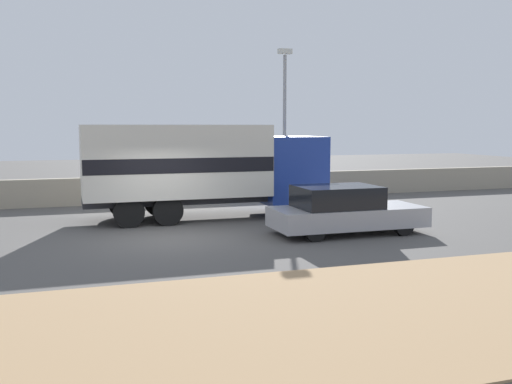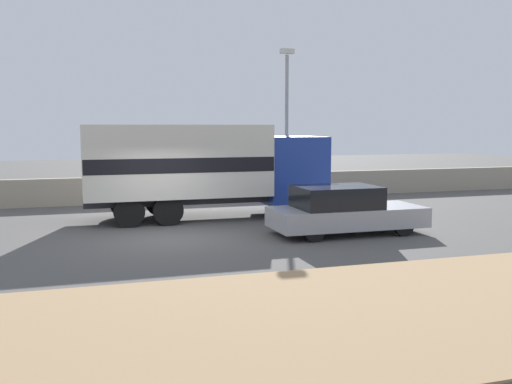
# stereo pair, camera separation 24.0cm
# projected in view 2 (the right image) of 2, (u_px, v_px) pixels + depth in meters

# --- Properties ---
(ground_plane) EXTENTS (80.00, 80.00, 0.00)m
(ground_plane) POSITION_uv_depth(u_px,v_px,m) (171.00, 238.00, 15.80)
(ground_plane) COLOR #514F4C
(dirt_shoulder_foreground) EXTENTS (60.00, 5.73, 0.04)m
(dirt_shoulder_foreground) POSITION_uv_depth(u_px,v_px,m) (244.00, 325.00, 8.88)
(dirt_shoulder_foreground) COLOR tan
(dirt_shoulder_foreground) RESTS_ON ground_plane
(stone_wall_backdrop) EXTENTS (60.00, 0.35, 1.08)m
(stone_wall_backdrop) POSITION_uv_depth(u_px,v_px,m) (141.00, 190.00, 23.08)
(stone_wall_backdrop) COLOR #A39984
(stone_wall_backdrop) RESTS_ON ground_plane
(street_lamp) EXTENTS (0.56, 0.28, 6.25)m
(street_lamp) POSITION_uv_depth(u_px,v_px,m) (287.00, 112.00, 23.64)
(street_lamp) COLOR gray
(street_lamp) RESTS_ON ground_plane
(box_truck) EXTENTS (8.04, 2.56, 3.14)m
(box_truck) POSITION_uv_depth(u_px,v_px,m) (201.00, 165.00, 19.05)
(box_truck) COLOR navy
(box_truck) RESTS_ON ground_plane
(car_hatchback) EXTENTS (4.43, 1.81, 1.40)m
(car_hatchback) POSITION_uv_depth(u_px,v_px,m) (344.00, 210.00, 16.38)
(car_hatchback) COLOR #9E9EA3
(car_hatchback) RESTS_ON ground_plane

